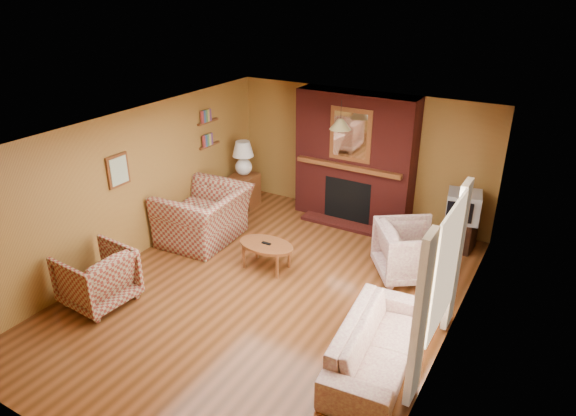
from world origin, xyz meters
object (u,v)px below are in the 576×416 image
Objects in this scene: floral_sofa at (377,343)px; fireplace at (354,159)px; coffee_table at (266,247)px; plaid_loveseat at (204,215)px; floral_armchair at (410,251)px; plaid_armchair at (97,277)px; table_lamp at (243,157)px; side_table at (245,190)px; tv_stand at (459,234)px; crt_tv at (463,206)px.

fireplace is at bearing 22.27° from floral_sofa.
coffee_table is (-0.41, -2.37, -0.81)m from fireplace.
fireplace is 1.67× the size of plaid_loveseat.
fireplace is at bearing 11.63° from floral_armchair.
plaid_loveseat is 3.50m from floral_armchair.
floral_armchair reaches higher than plaid_armchair.
table_lamp is at bearing -174.43° from plaid_loveseat.
plaid_armchair is at bearing -87.75° from table_lamp.
fireplace is at bearing 135.27° from plaid_loveseat.
plaid_loveseat reaches higher than coffee_table.
coffee_table is (-2.01, -0.89, -0.06)m from floral_armchair.
fireplace reaches higher than plaid_armchair.
coffee_table is (-2.31, 1.22, 0.08)m from floral_sofa.
side_table is 0.71m from table_lamp.
coffee_table is at bearing -134.19° from tv_stand.
floral_armchair is (-0.30, 2.10, 0.14)m from floral_sofa.
table_lamp is 4.24m from tv_stand.
plaid_loveseat is at bearing -149.55° from tv_stand.
plaid_armchair is 2.51m from coffee_table.
tv_stand is (2.46, 2.19, -0.11)m from coffee_table.
coffee_table is 1.33× the size of table_lamp.
crt_tv is (3.90, 1.92, 0.31)m from plaid_loveseat.
plaid_loveseat is 0.71× the size of floral_sofa.
side_table is (-2.10, -0.53, -0.86)m from fireplace.
table_lamp reaches higher than coffee_table.
plaid_armchair reaches higher than floral_sofa.
plaid_armchair is 3.93m from floral_sofa.
tv_stand is (4.15, 0.35, -0.06)m from side_table.
plaid_loveseat reaches higher than floral_sofa.
floral_sofa is (3.85, 0.76, -0.11)m from plaid_armchair.
crt_tv is at bearing -5.30° from fireplace.
plaid_armchair is 0.44× the size of floral_sofa.
plaid_loveseat is 1.46m from coffee_table.
table_lamp reaches higher than floral_armchair.
crt_tv is (4.00, 4.16, 0.37)m from plaid_armchair.
floral_sofa is 2.12× the size of floral_armchair.
fireplace is at bearing 179.05° from tv_stand.
table_lamp reaches higher than side_table.
coffee_table is (1.54, 1.98, -0.03)m from plaid_armchair.
table_lamp is at bearing 47.00° from floral_sofa.
table_lamp reaches higher than crt_tv.
plaid_loveseat is 2.71× the size of tv_stand.
crt_tv reaches higher than plaid_loveseat.
fireplace is 1.19× the size of floral_sofa.
side_table is 4.19m from crt_tv.
coffee_table is at bearing 56.62° from floral_sofa.
fireplace reaches higher than floral_sofa.
tv_stand is (0.45, 1.30, -0.17)m from floral_armchair.
plaid_armchair is at bearing -129.61° from tv_stand.
side_table is at bearing -173.71° from plaid_armchair.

